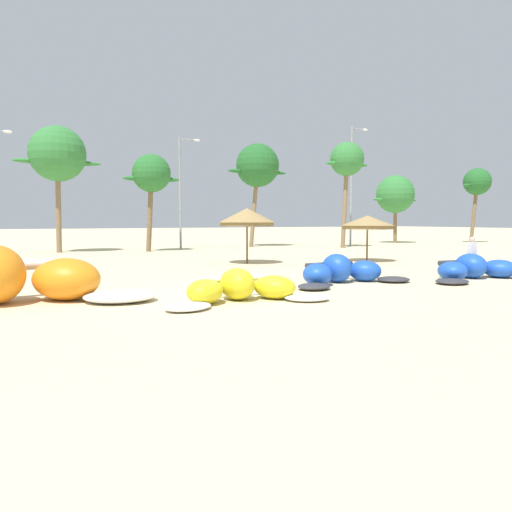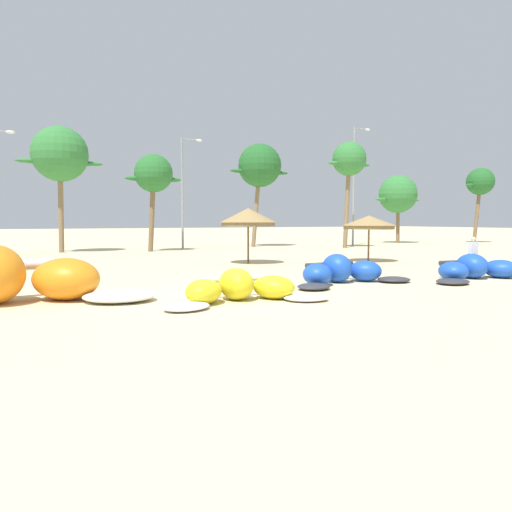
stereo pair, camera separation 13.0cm
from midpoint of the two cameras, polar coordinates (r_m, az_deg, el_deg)
name	(u,v)px [view 1 (the left image)]	position (r m, az deg, el deg)	size (l,w,h in m)	color
ground_plane	(229,295)	(14.70, -3.52, -4.66)	(260.00, 260.00, 0.00)	beige
kite_left_of_center	(241,289)	(13.49, -2.13, -3.95)	(5.03, 2.40, 0.92)	white
kite_center	(342,272)	(17.57, 10.02, -1.91)	(5.18, 2.54, 1.06)	#333338
kite_right_of_center	(476,269)	(20.41, 24.72, -1.47)	(5.51, 2.76, 0.98)	#333338
beach_umbrella_near_van	(247,217)	(25.26, -1.23, 4.68)	(3.01, 3.01, 2.93)	brown
beach_umbrella_middle	(367,222)	(27.16, 13.07, 3.96)	(2.93, 2.93, 2.56)	brown
person_near_kites	(472,256)	(21.34, 24.26, -0.03)	(0.36, 0.24, 1.62)	#383842
palm_left_of_gap	(58,155)	(36.98, -22.77, 11.13)	(5.84, 3.89, 8.92)	#7F6647
palm_center_left	(151,175)	(36.17, -12.52, 9.49)	(4.20, 2.80, 7.14)	brown
palm_center_right	(257,166)	(41.86, 0.09, 10.70)	(5.61, 3.74, 8.91)	#7F6647
palm_right_of_gap	(347,161)	(41.14, 10.75, 11.12)	(4.24, 2.83, 8.82)	#7F6647
palm_right	(395,195)	(50.54, 16.26, 7.08)	(5.74, 3.83, 6.86)	brown
palm_rightmost	(477,183)	(53.98, 24.90, 7.95)	(4.12, 2.74, 7.62)	brown
lamppost_west_center	(182,187)	(39.36, -8.97, 8.22)	(1.84, 0.24, 8.97)	gray
lamppost_east_center	(352,180)	(44.94, 11.39, 8.87)	(1.87, 0.24, 10.78)	gray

